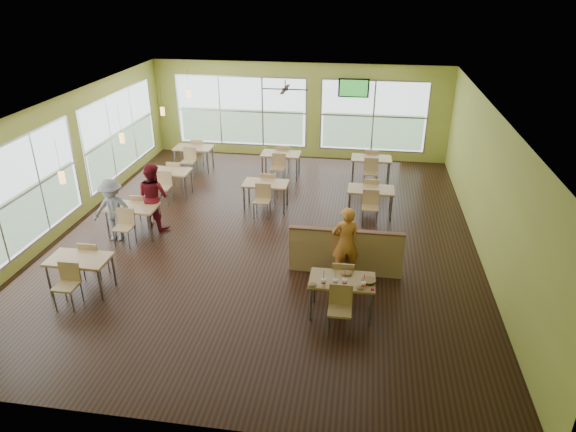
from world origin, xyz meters
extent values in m
plane|color=black|center=(0.00, 0.00, 0.00)|extent=(12.00, 12.00, 0.00)
plane|color=white|center=(0.00, 0.00, 3.20)|extent=(12.00, 12.00, 0.00)
cube|color=#BFC44F|center=(0.00, 6.00, 1.60)|extent=(10.00, 0.04, 3.20)
cube|color=#BFC44F|center=(0.00, -6.00, 1.60)|extent=(10.00, 0.04, 3.20)
cube|color=#BFC44F|center=(-5.00, 0.00, 1.60)|extent=(0.04, 12.00, 3.20)
cube|color=#BFC44F|center=(5.00, 0.00, 1.60)|extent=(0.04, 12.00, 3.20)
cube|color=white|center=(-4.98, -2.00, 1.53)|extent=(0.02, 4.50, 2.35)
cube|color=white|center=(-4.98, 3.00, 1.53)|extent=(0.02, 4.50, 2.35)
cube|color=white|center=(-2.00, 5.98, 1.53)|extent=(4.50, 0.02, 2.35)
cube|color=white|center=(2.50, 5.98, 1.53)|extent=(3.50, 0.02, 2.35)
cube|color=#B7BABC|center=(-4.97, 0.50, 0.35)|extent=(0.04, 9.40, 0.05)
cube|color=#B7BABC|center=(0.25, 5.97, 0.35)|extent=(8.00, 0.04, 0.05)
cube|color=tan|center=(2.00, -3.00, 0.73)|extent=(1.20, 0.70, 0.04)
cube|color=brown|center=(2.00, -3.00, 0.70)|extent=(1.22, 0.71, 0.01)
cylinder|color=slate|center=(1.46, -3.29, 0.35)|extent=(0.05, 0.05, 0.71)
cylinder|color=slate|center=(2.54, -3.29, 0.35)|extent=(0.05, 0.05, 0.71)
cylinder|color=slate|center=(1.46, -2.71, 0.35)|extent=(0.05, 0.05, 0.71)
cylinder|color=slate|center=(2.54, -2.71, 0.35)|extent=(0.05, 0.05, 0.71)
cube|color=tan|center=(2.00, -2.45, 0.45)|extent=(0.42, 0.42, 0.04)
cube|color=tan|center=(2.00, -2.26, 0.67)|extent=(0.42, 0.04, 0.40)
cube|color=tan|center=(2.00, -3.55, 0.45)|extent=(0.42, 0.42, 0.04)
cube|color=tan|center=(2.00, -3.74, 0.67)|extent=(0.42, 0.04, 0.40)
cube|color=tan|center=(2.00, -1.55, 0.50)|extent=(2.40, 0.12, 1.00)
cube|color=brown|center=(2.00, -1.55, 1.02)|extent=(2.40, 0.14, 0.04)
cube|color=tan|center=(-3.20, -3.00, 0.73)|extent=(1.20, 0.70, 0.04)
cube|color=brown|center=(-3.20, -3.00, 0.70)|extent=(1.22, 0.71, 0.01)
cylinder|color=slate|center=(-3.74, -3.29, 0.35)|extent=(0.05, 0.05, 0.71)
cylinder|color=slate|center=(-2.66, -3.29, 0.35)|extent=(0.05, 0.05, 0.71)
cylinder|color=slate|center=(-3.74, -2.71, 0.35)|extent=(0.05, 0.05, 0.71)
cylinder|color=slate|center=(-2.66, -2.71, 0.35)|extent=(0.05, 0.05, 0.71)
cube|color=tan|center=(-3.20, -2.45, 0.45)|extent=(0.42, 0.42, 0.04)
cube|color=tan|center=(-3.20, -2.26, 0.67)|extent=(0.42, 0.04, 0.40)
cube|color=tan|center=(-3.20, -3.55, 0.45)|extent=(0.42, 0.42, 0.04)
cube|color=tan|center=(-3.20, -3.74, 0.67)|extent=(0.42, 0.04, 0.40)
cube|color=tan|center=(-3.20, -0.50, 0.73)|extent=(1.20, 0.70, 0.04)
cube|color=brown|center=(-3.20, -0.50, 0.70)|extent=(1.22, 0.71, 0.01)
cylinder|color=slate|center=(-3.74, -0.79, 0.35)|extent=(0.05, 0.05, 0.71)
cylinder|color=slate|center=(-2.66, -0.79, 0.35)|extent=(0.05, 0.05, 0.71)
cylinder|color=slate|center=(-3.74, -0.21, 0.35)|extent=(0.05, 0.05, 0.71)
cylinder|color=slate|center=(-2.66, -0.21, 0.35)|extent=(0.05, 0.05, 0.71)
cube|color=tan|center=(-3.20, 0.05, 0.45)|extent=(0.42, 0.42, 0.04)
cube|color=tan|center=(-3.20, 0.24, 0.67)|extent=(0.42, 0.04, 0.40)
cube|color=tan|center=(-3.20, -1.05, 0.45)|extent=(0.42, 0.42, 0.04)
cube|color=tan|center=(-3.20, -1.24, 0.67)|extent=(0.42, 0.04, 0.40)
cube|color=tan|center=(-3.20, 2.00, 0.73)|extent=(1.20, 0.70, 0.04)
cube|color=brown|center=(-3.20, 2.00, 0.70)|extent=(1.22, 0.71, 0.01)
cylinder|color=slate|center=(-3.74, 1.71, 0.35)|extent=(0.05, 0.05, 0.71)
cylinder|color=slate|center=(-2.66, 1.71, 0.35)|extent=(0.05, 0.05, 0.71)
cylinder|color=slate|center=(-3.74, 2.29, 0.35)|extent=(0.05, 0.05, 0.71)
cylinder|color=slate|center=(-2.66, 2.29, 0.35)|extent=(0.05, 0.05, 0.71)
cube|color=tan|center=(-3.20, 2.55, 0.45)|extent=(0.42, 0.42, 0.04)
cube|color=tan|center=(-3.20, 2.74, 0.67)|extent=(0.42, 0.04, 0.40)
cube|color=tan|center=(-3.20, 1.45, 0.45)|extent=(0.42, 0.42, 0.04)
cube|color=tan|center=(-3.20, 1.26, 0.67)|extent=(0.42, 0.04, 0.40)
cube|color=tan|center=(-3.20, 4.20, 0.73)|extent=(1.20, 0.70, 0.04)
cube|color=brown|center=(-3.20, 4.20, 0.70)|extent=(1.22, 0.71, 0.01)
cylinder|color=slate|center=(-3.74, 3.91, 0.35)|extent=(0.05, 0.05, 0.71)
cylinder|color=slate|center=(-2.66, 3.91, 0.35)|extent=(0.05, 0.05, 0.71)
cylinder|color=slate|center=(-3.74, 4.49, 0.35)|extent=(0.05, 0.05, 0.71)
cylinder|color=slate|center=(-2.66, 4.49, 0.35)|extent=(0.05, 0.05, 0.71)
cube|color=tan|center=(-3.20, 4.75, 0.45)|extent=(0.42, 0.42, 0.04)
cube|color=tan|center=(-3.20, 4.94, 0.67)|extent=(0.42, 0.04, 0.40)
cube|color=tan|center=(-3.20, 3.65, 0.45)|extent=(0.42, 0.42, 0.04)
cube|color=tan|center=(-3.20, 3.46, 0.67)|extent=(0.42, 0.04, 0.40)
cube|color=tan|center=(-0.30, 1.50, 0.73)|extent=(1.20, 0.70, 0.04)
cube|color=brown|center=(-0.30, 1.50, 0.70)|extent=(1.22, 0.71, 0.01)
cylinder|color=slate|center=(-0.84, 1.21, 0.35)|extent=(0.05, 0.05, 0.71)
cylinder|color=slate|center=(0.24, 1.21, 0.35)|extent=(0.05, 0.05, 0.71)
cylinder|color=slate|center=(-0.84, 1.79, 0.35)|extent=(0.05, 0.05, 0.71)
cylinder|color=slate|center=(0.24, 1.79, 0.35)|extent=(0.05, 0.05, 0.71)
cube|color=tan|center=(-0.30, 2.05, 0.45)|extent=(0.42, 0.42, 0.04)
cube|color=tan|center=(-0.30, 2.24, 0.67)|extent=(0.42, 0.04, 0.40)
cube|color=tan|center=(-0.30, 0.95, 0.45)|extent=(0.42, 0.42, 0.04)
cube|color=tan|center=(-0.30, 0.76, 0.67)|extent=(0.42, 0.04, 0.40)
cube|color=tan|center=(-0.30, 4.00, 0.73)|extent=(1.20, 0.70, 0.04)
cube|color=brown|center=(-0.30, 4.00, 0.70)|extent=(1.22, 0.71, 0.01)
cylinder|color=slate|center=(-0.84, 3.71, 0.35)|extent=(0.05, 0.05, 0.71)
cylinder|color=slate|center=(0.24, 3.71, 0.35)|extent=(0.05, 0.05, 0.71)
cylinder|color=slate|center=(-0.84, 4.29, 0.35)|extent=(0.05, 0.05, 0.71)
cylinder|color=slate|center=(0.24, 4.29, 0.35)|extent=(0.05, 0.05, 0.71)
cube|color=tan|center=(-0.30, 4.55, 0.45)|extent=(0.42, 0.42, 0.04)
cube|color=tan|center=(-0.30, 4.74, 0.67)|extent=(0.42, 0.04, 0.40)
cube|color=tan|center=(-0.30, 3.45, 0.45)|extent=(0.42, 0.42, 0.04)
cube|color=tan|center=(-0.30, 3.26, 0.67)|extent=(0.42, 0.04, 0.40)
cube|color=tan|center=(2.50, 1.50, 0.73)|extent=(1.20, 0.70, 0.04)
cube|color=brown|center=(2.50, 1.50, 0.70)|extent=(1.22, 0.71, 0.01)
cylinder|color=slate|center=(1.96, 1.21, 0.35)|extent=(0.05, 0.05, 0.71)
cylinder|color=slate|center=(3.04, 1.21, 0.35)|extent=(0.05, 0.05, 0.71)
cylinder|color=slate|center=(1.96, 1.79, 0.35)|extent=(0.05, 0.05, 0.71)
cylinder|color=slate|center=(3.04, 1.79, 0.35)|extent=(0.05, 0.05, 0.71)
cube|color=tan|center=(2.50, 2.05, 0.45)|extent=(0.42, 0.42, 0.04)
cube|color=tan|center=(2.50, 2.24, 0.67)|extent=(0.42, 0.04, 0.40)
cube|color=tan|center=(2.50, 0.95, 0.45)|extent=(0.42, 0.42, 0.04)
cube|color=tan|center=(2.50, 0.76, 0.67)|extent=(0.42, 0.04, 0.40)
cube|color=tan|center=(2.50, 4.00, 0.73)|extent=(1.20, 0.70, 0.04)
cube|color=brown|center=(2.50, 4.00, 0.70)|extent=(1.22, 0.71, 0.01)
cylinder|color=slate|center=(1.96, 3.71, 0.35)|extent=(0.05, 0.05, 0.71)
cylinder|color=slate|center=(3.04, 3.71, 0.35)|extent=(0.05, 0.05, 0.71)
cylinder|color=slate|center=(1.96, 4.29, 0.35)|extent=(0.05, 0.05, 0.71)
cylinder|color=slate|center=(3.04, 4.29, 0.35)|extent=(0.05, 0.05, 0.71)
cube|color=tan|center=(2.50, 4.55, 0.45)|extent=(0.42, 0.42, 0.04)
cube|color=tan|center=(2.50, 4.74, 0.67)|extent=(0.42, 0.04, 0.40)
cube|color=tan|center=(2.50, 3.45, 0.45)|extent=(0.42, 0.42, 0.04)
cube|color=tan|center=(2.50, 3.26, 0.67)|extent=(0.42, 0.04, 0.40)
cylinder|color=#2D2119|center=(-3.20, -3.00, 2.85)|extent=(0.01, 0.01, 0.70)
cylinder|color=#E79143|center=(-3.20, -3.00, 2.45)|extent=(0.11, 0.11, 0.22)
cylinder|color=#2D2119|center=(-3.20, -0.50, 2.85)|extent=(0.01, 0.01, 0.70)
cylinder|color=#E79143|center=(-3.20, -0.50, 2.45)|extent=(0.11, 0.11, 0.22)
cylinder|color=#2D2119|center=(-3.20, 2.00, 2.85)|extent=(0.01, 0.01, 0.70)
cylinder|color=#E79143|center=(-3.20, 2.00, 2.45)|extent=(0.11, 0.11, 0.22)
cylinder|color=#2D2119|center=(-3.20, 4.20, 2.85)|extent=(0.01, 0.01, 0.70)
cylinder|color=#E79143|center=(-3.20, 4.20, 2.45)|extent=(0.11, 0.11, 0.22)
cylinder|color=#2D2119|center=(0.00, 3.00, 3.08)|extent=(0.03, 0.03, 0.24)
cylinder|color=#2D2119|center=(0.00, 3.00, 2.94)|extent=(0.16, 0.16, 0.06)
cube|color=#2D2119|center=(0.35, 3.00, 2.94)|extent=(0.55, 0.10, 0.01)
cube|color=#2D2119|center=(0.00, 3.35, 2.94)|extent=(0.10, 0.55, 0.01)
cube|color=#2D2119|center=(-0.35, 3.00, 2.94)|extent=(0.55, 0.10, 0.01)
cube|color=#2D2119|center=(0.00, 2.65, 2.94)|extent=(0.10, 0.55, 0.01)
cube|color=black|center=(1.80, 5.90, 2.45)|extent=(1.00, 0.06, 0.60)
cube|color=green|center=(1.80, 5.87, 2.45)|extent=(0.90, 0.01, 0.52)
imported|color=#D74417|center=(1.99, -1.65, 0.80)|extent=(0.66, 0.51, 1.60)
imported|color=maroon|center=(-2.84, -0.02, 0.84)|extent=(1.01, 0.91, 1.69)
imported|color=slate|center=(-3.52, -0.82, 0.77)|extent=(1.02, 0.61, 1.55)
cone|color=white|center=(1.67, -3.25, 0.81)|extent=(0.09, 0.09, 0.12)
cylinder|color=red|center=(1.67, -3.25, 0.81)|extent=(0.09, 0.09, 0.04)
cylinder|color=white|center=(1.67, -3.25, 0.88)|extent=(0.10, 0.10, 0.01)
cylinder|color=blue|center=(1.67, -3.25, 0.99)|extent=(0.02, 0.06, 0.23)
cone|color=white|center=(1.89, -3.23, 0.81)|extent=(0.09, 0.09, 0.12)
cylinder|color=red|center=(1.89, -3.23, 0.81)|extent=(0.09, 0.09, 0.04)
cylinder|color=white|center=(1.89, -3.23, 0.88)|extent=(0.10, 0.10, 0.01)
cylinder|color=#DABF08|center=(1.89, -3.23, 0.99)|extent=(0.02, 0.06, 0.22)
cone|color=white|center=(2.05, -3.20, 0.81)|extent=(0.10, 0.10, 0.13)
cylinder|color=red|center=(2.05, -3.20, 0.82)|extent=(0.09, 0.09, 0.04)
cylinder|color=white|center=(2.05, -3.20, 0.88)|extent=(0.10, 0.10, 0.01)
cylinder|color=red|center=(2.05, -3.20, 0.99)|extent=(0.02, 0.06, 0.23)
cone|color=white|center=(2.39, -3.23, 0.81)|extent=(0.09, 0.09, 0.12)
cylinder|color=red|center=(2.39, -3.23, 0.81)|extent=(0.08, 0.08, 0.03)
cylinder|color=white|center=(2.39, -3.23, 0.87)|extent=(0.09, 0.09, 0.01)
cylinder|color=red|center=(2.39, -3.23, 0.97)|extent=(0.02, 0.06, 0.21)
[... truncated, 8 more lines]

